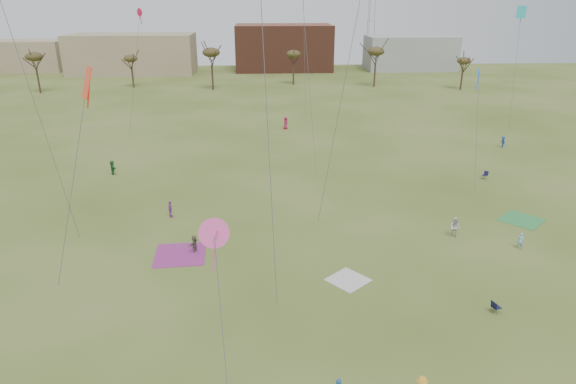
{
  "coord_description": "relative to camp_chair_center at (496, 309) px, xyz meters",
  "views": [
    {
      "loc": [
        -1.94,
        -21.55,
        18.69
      ],
      "look_at": [
        0.0,
        12.0,
        5.5
      ],
      "focal_mm": 30.89,
      "sensor_mm": 36.0,
      "label": 1
    }
  ],
  "objects": [
    {
      "name": "ground",
      "position": [
        -12.78,
        -4.19,
        -0.26
      ],
      "size": [
        260.0,
        260.0,
        0.0
      ],
      "primitive_type": "plane",
      "color": "#41541A",
      "rests_on": "ground"
    },
    {
      "name": "spectator_fore_c",
      "position": [
        -20.08,
        9.36,
        0.43
      ],
      "size": [
        0.86,
        1.34,
        1.39
      ],
      "primitive_type": "imported",
      "rotation": [
        0.0,
        0.0,
        4.33
      ],
      "color": "#656048",
      "rests_on": "ground"
    },
    {
      "name": "flyer_mid_c",
      "position": [
        5.81,
        8.37,
        0.43
      ],
      "size": [
        0.59,
        0.49,
        1.39
      ],
      "primitive_type": "imported",
      "rotation": [
        0.0,
        0.0,
        2.78
      ],
      "color": "#80BBD6",
      "rests_on": "ground"
    },
    {
      "name": "spectator_mid_d",
      "position": [
        -23.03,
        16.14,
        0.52
      ],
      "size": [
        0.67,
        0.99,
        1.57
      ],
      "primitive_type": "imported",
      "rotation": [
        0.0,
        0.0,
        1.92
      ],
      "color": "#A348AE",
      "rests_on": "ground"
    },
    {
      "name": "spectator_mid_e",
      "position": [
        1.33,
        10.65,
        0.63
      ],
      "size": [
        1.1,
        1.07,
        1.79
      ],
      "primitive_type": "imported",
      "rotation": [
        0.0,
        0.0,
        5.62
      ],
      "color": "silver",
      "rests_on": "ground"
    },
    {
      "name": "flyer_far_a",
      "position": [
        -31.49,
        28.42,
        0.56
      ],
      "size": [
        1.1,
        1.58,
        1.64
      ],
      "primitive_type": "imported",
      "rotation": [
        0.0,
        0.0,
        2.02
      ],
      "color": "#246C2E",
      "rests_on": "ground"
    },
    {
      "name": "flyer_far_b",
      "position": [
        -10.82,
        48.24,
        0.68
      ],
      "size": [
        0.99,
        1.09,
        1.87
      ],
      "primitive_type": "imported",
      "rotation": [
        0.0,
        0.0,
        1.01
      ],
      "color": "#A01B47",
      "rests_on": "ground"
    },
    {
      "name": "flyer_far_c",
      "position": [
        17.68,
        36.56,
        0.5
      ],
      "size": [
        0.64,
        1.03,
        1.52
      ],
      "primitive_type": "imported",
      "rotation": [
        0.0,
        0.0,
        4.79
      ],
      "color": "#204393",
      "rests_on": "ground"
    },
    {
      "name": "blanket_cream",
      "position": [
        -8.69,
        4.42,
        -0.26
      ],
      "size": [
        3.49,
        3.49,
        0.03
      ],
      "primitive_type": "cube",
      "rotation": [
        0.0,
        0.0,
        2.28
      ],
      "color": "silver",
      "rests_on": "ground"
    },
    {
      "name": "blanket_plum",
      "position": [
        -21.17,
        8.88,
        -0.26
      ],
      "size": [
        4.1,
        4.1,
        0.03
      ],
      "primitive_type": "cube",
      "rotation": [
        0.0,
        0.0,
        0.06
      ],
      "color": "#992F7F",
      "rests_on": "ground"
    },
    {
      "name": "blanket_olive",
      "position": [
        8.71,
        13.67,
        -0.26
      ],
      "size": [
        4.57,
        4.57,
        0.03
      ],
      "primitive_type": "cube",
      "rotation": [
        0.0,
        0.0,
        2.3
      ],
      "color": "#348F45",
      "rests_on": "ground"
    },
    {
      "name": "camp_chair_center",
      "position": [
        0.0,
        0.0,
        0.0
      ],
      "size": [
        0.67,
        0.65,
        0.87
      ],
      "rotation": [
        0.0,
        0.0,
        1.89
      ],
      "color": "#131435",
      "rests_on": "ground"
    },
    {
      "name": "camp_chair_right",
      "position": [
        10.01,
        24.51,
        0.0
      ],
      "size": [
        0.73,
        0.72,
        0.87
      ],
      "rotation": [
        0.0,
        0.0,
        5.29
      ],
      "color": "#17153C",
      "rests_on": "ground"
    },
    {
      "name": "tree_line",
      "position": [
        -15.62,
        74.93,
        6.83
      ],
      "size": [
        117.44,
        49.32,
        8.91
      ],
      "color": "#3A2B1E",
      "rests_on": "ground"
    },
    {
      "name": "building_tan",
      "position": [
        -47.78,
        110.81,
        4.74
      ],
      "size": [
        32.0,
        14.0,
        10.0
      ],
      "primitive_type": "cube",
      "color": "#937F60",
      "rests_on": "ground"
    },
    {
      "name": "building_brick",
      "position": [
        -7.78,
        115.81,
        5.74
      ],
      "size": [
        26.0,
        16.0,
        12.0
      ],
      "primitive_type": "cube",
      "color": "brown",
      "rests_on": "ground"
    },
    {
      "name": "building_grey",
      "position": [
        27.22,
        113.81,
        4.24
      ],
      "size": [
        24.0,
        12.0,
        9.0
      ],
      "primitive_type": "cube",
      "color": "gray",
      "rests_on": "ground"
    },
    {
      "name": "building_tan_west",
      "position": [
        -77.78,
        117.81,
        3.74
      ],
      "size": [
        20.0,
        12.0,
        8.0
      ],
      "primitive_type": "cube",
      "color": "#937F60",
      "rests_on": "ground"
    }
  ]
}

